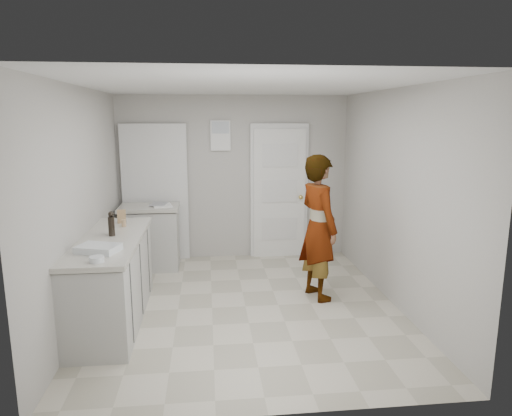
{
  "coord_description": "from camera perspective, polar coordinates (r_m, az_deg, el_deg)",
  "views": [
    {
      "loc": [
        -0.42,
        -4.98,
        2.17
      ],
      "look_at": [
        0.17,
        0.4,
        1.09
      ],
      "focal_mm": 32.0,
      "sensor_mm": 36.0,
      "label": 1
    }
  ],
  "objects": [
    {
      "name": "person",
      "position": [
        5.52,
        7.81,
        -2.42
      ],
      "size": [
        0.6,
        0.74,
        1.75
      ],
      "primitive_type": "imported",
      "rotation": [
        0.0,
        0.0,
        1.88
      ],
      "color": "silver",
      "rests_on": "ground"
    },
    {
      "name": "baking_dish",
      "position": [
        4.56,
        -19.1,
        -4.84
      ],
      "size": [
        0.43,
        0.37,
        0.07
      ],
      "rotation": [
        0.0,
        0.0,
        -0.33
      ],
      "color": "silver",
      "rests_on": "main_counter"
    },
    {
      "name": "main_counter",
      "position": [
        5.2,
        -17.5,
        -8.88
      ],
      "size": [
        0.64,
        1.96,
        0.93
      ],
      "color": "#B9B9B4",
      "rests_on": "ground"
    },
    {
      "name": "egg_bowl",
      "position": [
        4.25,
        -19.29,
        -6.07
      ],
      "size": [
        0.13,
        0.13,
        0.05
      ],
      "color": "silver",
      "rests_on": "main_counter"
    },
    {
      "name": "side_counter",
      "position": [
        6.81,
        -13.04,
        -3.84
      ],
      "size": [
        0.84,
        0.61,
        0.93
      ],
      "color": "#B9B9B4",
      "rests_on": "ground"
    },
    {
      "name": "oil_cruet_a",
      "position": [
        5.1,
        -17.63,
        -1.95
      ],
      "size": [
        0.07,
        0.07,
        0.27
      ],
      "color": "black",
      "rests_on": "main_counter"
    },
    {
      "name": "oil_cruet_b",
      "position": [
        5.16,
        -17.6,
        -1.84
      ],
      "size": [
        0.06,
        0.06,
        0.26
      ],
      "color": "black",
      "rests_on": "main_counter"
    },
    {
      "name": "papers",
      "position": [
        6.68,
        -11.62,
        0.33
      ],
      "size": [
        0.32,
        0.37,
        0.01
      ],
      "primitive_type": "cube",
      "rotation": [
        0.0,
        0.0,
        0.2
      ],
      "color": "white",
      "rests_on": "side_counter"
    },
    {
      "name": "ground",
      "position": [
        5.45,
        -1.33,
        -12.19
      ],
      "size": [
        4.0,
        4.0,
        0.0
      ],
      "primitive_type": "plane",
      "color": "#A8A28D",
      "rests_on": "ground"
    },
    {
      "name": "cake_mix_box",
      "position": [
        5.68,
        -16.45,
        -1.02
      ],
      "size": [
        0.1,
        0.06,
        0.16
      ],
      "primitive_type": "cube",
      "rotation": [
        0.0,
        0.0,
        0.16
      ],
      "color": "#A88254",
      "rests_on": "main_counter"
    },
    {
      "name": "spice_jar",
      "position": [
        5.5,
        -16.2,
        -1.84
      ],
      "size": [
        0.05,
        0.05,
        0.08
      ],
      "primitive_type": "cylinder",
      "color": "tan",
      "rests_on": "main_counter"
    },
    {
      "name": "room_shell",
      "position": [
        7.03,
        -4.14,
        1.87
      ],
      "size": [
        4.0,
        4.0,
        4.0
      ],
      "color": "#ADAAA4",
      "rests_on": "ground"
    }
  ]
}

